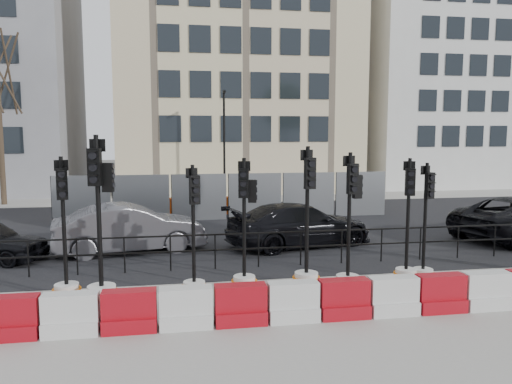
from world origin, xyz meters
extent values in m
plane|color=#51514C|center=(0.00, 0.00, 0.00)|extent=(120.00, 120.00, 0.00)
cube|color=gray|center=(0.00, -3.00, 0.01)|extent=(40.00, 6.00, 0.02)
cube|color=black|center=(0.00, 7.00, 0.01)|extent=(40.00, 14.00, 0.03)
cube|color=gray|center=(0.00, 16.00, 0.01)|extent=(40.00, 4.00, 0.02)
cube|color=#C8B092|center=(2.00, 22.00, 9.00)|extent=(15.00, 10.00, 18.00)
cube|color=silver|center=(17.00, 22.00, 8.00)|extent=(12.00, 9.00, 16.00)
cylinder|color=black|center=(-6.00, 1.20, 0.50)|extent=(0.04, 0.04, 1.00)
cylinder|color=black|center=(-4.80, 1.20, 0.50)|extent=(0.04, 0.04, 1.00)
cylinder|color=black|center=(-3.60, 1.20, 0.50)|extent=(0.04, 0.04, 1.00)
cylinder|color=black|center=(-2.40, 1.20, 0.50)|extent=(0.04, 0.04, 1.00)
cylinder|color=black|center=(-1.20, 1.20, 0.50)|extent=(0.04, 0.04, 1.00)
cylinder|color=black|center=(0.00, 1.20, 0.50)|extent=(0.04, 0.04, 1.00)
cylinder|color=black|center=(1.20, 1.20, 0.50)|extent=(0.04, 0.04, 1.00)
cylinder|color=black|center=(2.40, 1.20, 0.50)|extent=(0.04, 0.04, 1.00)
cylinder|color=black|center=(3.60, 1.20, 0.50)|extent=(0.04, 0.04, 1.00)
cylinder|color=black|center=(4.80, 1.20, 0.50)|extent=(0.04, 0.04, 1.00)
cylinder|color=black|center=(6.00, 1.20, 0.50)|extent=(0.04, 0.04, 1.00)
cylinder|color=black|center=(7.20, 1.20, 0.50)|extent=(0.04, 0.04, 1.00)
cube|color=black|center=(0.00, 1.20, 0.98)|extent=(18.00, 0.04, 0.04)
cube|color=black|center=(0.00, 1.20, 0.55)|extent=(18.00, 0.04, 0.04)
cube|color=gray|center=(-6.00, 9.00, 1.00)|extent=(2.30, 0.05, 2.00)
cylinder|color=black|center=(-7.15, 9.00, 1.00)|extent=(0.05, 0.05, 2.00)
cube|color=gray|center=(-3.60, 9.00, 1.00)|extent=(2.30, 0.05, 2.00)
cylinder|color=black|center=(-4.75, 9.00, 1.00)|extent=(0.05, 0.05, 2.00)
cube|color=gray|center=(-1.20, 9.00, 1.00)|extent=(2.30, 0.05, 2.00)
cylinder|color=black|center=(-2.35, 9.00, 1.00)|extent=(0.05, 0.05, 2.00)
cube|color=gray|center=(1.20, 9.00, 1.00)|extent=(2.30, 0.05, 2.00)
cylinder|color=black|center=(0.05, 9.00, 1.00)|extent=(0.05, 0.05, 2.00)
cube|color=gray|center=(3.60, 9.00, 1.00)|extent=(2.30, 0.05, 2.00)
cylinder|color=black|center=(2.45, 9.00, 1.00)|extent=(0.05, 0.05, 2.00)
cube|color=gray|center=(6.00, 9.00, 1.00)|extent=(2.30, 0.05, 2.00)
cylinder|color=black|center=(4.85, 9.00, 1.00)|extent=(0.05, 0.05, 2.00)
cube|color=#D6410E|center=(-4.00, 10.50, 0.40)|extent=(1.00, 0.40, 0.80)
cube|color=#D6410E|center=(-2.00, 10.50, 0.40)|extent=(1.00, 0.40, 0.80)
cube|color=#D6410E|center=(0.00, 10.50, 0.40)|extent=(1.00, 0.40, 0.80)
cube|color=#D6410E|center=(2.00, 10.50, 0.40)|extent=(1.00, 0.40, 0.80)
cylinder|color=black|center=(0.50, 15.00, 3.00)|extent=(0.12, 0.12, 6.00)
cube|color=black|center=(0.50, 14.75, 5.90)|extent=(0.12, 0.50, 0.12)
cylinder|color=#473828|center=(-11.00, 15.50, 3.15)|extent=(0.28, 0.28, 6.30)
cube|color=#AB0D1F|center=(-5.25, -2.80, 0.15)|extent=(1.00, 0.50, 0.30)
cube|color=#AB0D1F|center=(-5.25, -2.80, 0.55)|extent=(1.00, 0.35, 0.50)
cube|color=silver|center=(-4.20, -2.80, 0.15)|extent=(1.00, 0.50, 0.30)
cube|color=silver|center=(-4.20, -2.80, 0.55)|extent=(1.00, 0.35, 0.50)
cube|color=#AB0D1F|center=(-3.15, -2.80, 0.15)|extent=(1.00, 0.50, 0.30)
cube|color=#AB0D1F|center=(-3.15, -2.80, 0.55)|extent=(1.00, 0.35, 0.50)
cube|color=silver|center=(-2.10, -2.80, 0.15)|extent=(1.00, 0.50, 0.30)
cube|color=silver|center=(-2.10, -2.80, 0.55)|extent=(1.00, 0.35, 0.50)
cube|color=#AB0D1F|center=(-1.05, -2.80, 0.15)|extent=(1.00, 0.50, 0.30)
cube|color=#AB0D1F|center=(-1.05, -2.80, 0.55)|extent=(1.00, 0.35, 0.50)
cube|color=silver|center=(0.00, -2.80, 0.15)|extent=(1.00, 0.50, 0.30)
cube|color=silver|center=(0.00, -2.80, 0.55)|extent=(1.00, 0.35, 0.50)
cube|color=#AB0D1F|center=(1.05, -2.80, 0.15)|extent=(1.00, 0.50, 0.30)
cube|color=#AB0D1F|center=(1.05, -2.80, 0.55)|extent=(1.00, 0.35, 0.50)
cube|color=silver|center=(2.10, -2.80, 0.15)|extent=(1.00, 0.50, 0.30)
cube|color=silver|center=(2.10, -2.80, 0.55)|extent=(1.00, 0.35, 0.50)
cube|color=#AB0D1F|center=(3.15, -2.80, 0.15)|extent=(1.00, 0.50, 0.30)
cube|color=#AB0D1F|center=(3.15, -2.80, 0.55)|extent=(1.00, 0.35, 0.50)
cube|color=silver|center=(4.20, -2.80, 0.15)|extent=(1.00, 0.50, 0.30)
cube|color=silver|center=(4.20, -2.80, 0.55)|extent=(1.00, 0.35, 0.50)
cylinder|color=silver|center=(-4.67, -0.80, 0.19)|extent=(0.53, 0.53, 0.39)
torus|color=#D7650B|center=(-4.67, -0.80, 0.12)|extent=(0.63, 0.63, 0.05)
torus|color=#D7650B|center=(-4.67, -0.80, 0.19)|extent=(0.63, 0.63, 0.05)
torus|color=#D7650B|center=(-4.67, -0.80, 0.27)|extent=(0.63, 0.63, 0.05)
cylinder|color=black|center=(-4.67, -0.80, 1.75)|extent=(0.09, 0.09, 2.92)
cube|color=black|center=(-4.65, -0.92, 2.63)|extent=(0.26, 0.18, 0.68)
cylinder|color=black|center=(-4.63, -0.99, 2.42)|extent=(0.15, 0.08, 0.15)
cylinder|color=black|center=(-4.63, -0.99, 2.63)|extent=(0.15, 0.08, 0.15)
cylinder|color=black|center=(-4.63, -0.99, 2.85)|extent=(0.15, 0.08, 0.15)
cube|color=black|center=(-4.69, -0.74, 3.02)|extent=(0.29, 0.09, 0.23)
cylinder|color=silver|center=(-3.86, -1.24, 0.22)|extent=(0.60, 0.60, 0.45)
torus|color=#D7650B|center=(-3.86, -1.24, 0.13)|extent=(0.73, 0.73, 0.06)
torus|color=#D7650B|center=(-3.86, -1.24, 0.22)|extent=(0.73, 0.73, 0.06)
torus|color=#D7650B|center=(-3.86, -1.24, 0.31)|extent=(0.73, 0.73, 0.06)
cylinder|color=black|center=(-3.86, -1.24, 2.01)|extent=(0.10, 0.10, 3.35)
cube|color=black|center=(-3.89, -1.37, 3.01)|extent=(0.29, 0.21, 0.78)
cylinder|color=black|center=(-3.91, -1.46, 2.77)|extent=(0.18, 0.09, 0.17)
cylinder|color=black|center=(-3.91, -1.46, 3.01)|extent=(0.18, 0.09, 0.17)
cylinder|color=black|center=(-3.91, -1.46, 3.26)|extent=(0.18, 0.09, 0.17)
cube|color=black|center=(-3.85, -1.18, 3.46)|extent=(0.33, 0.10, 0.27)
cube|color=black|center=(-3.65, -1.29, 2.79)|extent=(0.25, 0.19, 0.61)
cylinder|color=silver|center=(-1.87, -1.00, 0.18)|extent=(0.49, 0.49, 0.37)
torus|color=#D7650B|center=(-1.87, -1.00, 0.11)|extent=(0.59, 0.59, 0.05)
torus|color=#D7650B|center=(-1.87, -1.00, 0.18)|extent=(0.59, 0.59, 0.05)
torus|color=#D7650B|center=(-1.87, -1.00, 0.26)|extent=(0.59, 0.59, 0.05)
cylinder|color=black|center=(-1.87, -1.00, 1.65)|extent=(0.08, 0.08, 2.75)
cube|color=black|center=(-1.83, -1.10, 2.47)|extent=(0.25, 0.19, 0.64)
cylinder|color=black|center=(-1.81, -1.17, 2.27)|extent=(0.14, 0.09, 0.14)
cylinder|color=black|center=(-1.81, -1.17, 2.47)|extent=(0.14, 0.09, 0.14)
cylinder|color=black|center=(-1.81, -1.17, 2.67)|extent=(0.14, 0.09, 0.14)
cube|color=black|center=(-1.89, -0.95, 2.84)|extent=(0.27, 0.12, 0.22)
cylinder|color=silver|center=(-0.69, -0.81, 0.19)|extent=(0.52, 0.52, 0.38)
torus|color=#D7650B|center=(-0.69, -0.81, 0.11)|extent=(0.62, 0.62, 0.05)
torus|color=#D7650B|center=(-0.69, -0.81, 0.19)|extent=(0.62, 0.62, 0.05)
torus|color=#D7650B|center=(-0.69, -0.81, 0.27)|extent=(0.62, 0.62, 0.05)
cylinder|color=black|center=(-0.69, -0.81, 1.72)|extent=(0.09, 0.09, 2.87)
cube|color=black|center=(-0.71, -0.92, 2.58)|extent=(0.25, 0.18, 0.67)
cylinder|color=black|center=(-0.73, -0.99, 2.37)|extent=(0.15, 0.08, 0.14)
cylinder|color=black|center=(-0.73, -0.99, 2.58)|extent=(0.15, 0.08, 0.14)
cylinder|color=black|center=(-0.73, -0.99, 2.79)|extent=(0.15, 0.08, 0.14)
cube|color=black|center=(-0.67, -0.75, 2.96)|extent=(0.29, 0.09, 0.23)
cube|color=black|center=(-0.50, -0.85, 2.39)|extent=(0.21, 0.16, 0.53)
cylinder|color=silver|center=(0.80, -0.87, 0.21)|extent=(0.56, 0.56, 0.41)
torus|color=#D7650B|center=(0.80, -0.87, 0.12)|extent=(0.67, 0.67, 0.05)
torus|color=#D7650B|center=(0.80, -0.87, 0.21)|extent=(0.67, 0.67, 0.05)
torus|color=#D7650B|center=(0.80, -0.87, 0.29)|extent=(0.67, 0.67, 0.05)
cylinder|color=black|center=(0.80, -0.87, 1.86)|extent=(0.09, 0.09, 3.10)
cube|color=black|center=(0.82, -0.99, 2.79)|extent=(0.27, 0.19, 0.72)
cylinder|color=black|center=(0.84, -1.07, 2.57)|extent=(0.16, 0.08, 0.16)
cylinder|color=black|center=(0.84, -1.07, 2.79)|extent=(0.16, 0.08, 0.16)
cylinder|color=black|center=(0.84, -1.07, 3.02)|extent=(0.16, 0.08, 0.16)
cube|color=black|center=(0.79, -0.81, 3.21)|extent=(0.31, 0.09, 0.25)
cylinder|color=silver|center=(1.71, -1.22, 0.20)|extent=(0.54, 0.54, 0.40)
torus|color=#D7650B|center=(1.71, -1.22, 0.12)|extent=(0.65, 0.65, 0.05)
torus|color=#D7650B|center=(1.71, -1.22, 0.20)|extent=(0.65, 0.65, 0.05)
torus|color=#D7650B|center=(1.71, -1.22, 0.28)|extent=(0.65, 0.65, 0.05)
cylinder|color=black|center=(1.71, -1.22, 1.79)|extent=(0.09, 0.09, 2.98)
cube|color=black|center=(1.73, -1.34, 2.68)|extent=(0.26, 0.18, 0.70)
cylinder|color=black|center=(1.74, -1.42, 2.47)|extent=(0.16, 0.07, 0.15)
cylinder|color=black|center=(1.74, -1.42, 2.68)|extent=(0.16, 0.07, 0.15)
cylinder|color=black|center=(1.74, -1.42, 2.90)|extent=(0.16, 0.07, 0.15)
cube|color=black|center=(1.70, -1.16, 3.08)|extent=(0.30, 0.08, 0.24)
cube|color=black|center=(1.90, -1.19, 2.49)|extent=(0.22, 0.16, 0.55)
cylinder|color=silver|center=(3.80, -0.86, 0.18)|extent=(0.49, 0.49, 0.36)
torus|color=#D7650B|center=(3.80, -0.86, 0.11)|extent=(0.59, 0.59, 0.05)
torus|color=#D7650B|center=(3.80, -0.86, 0.18)|extent=(0.59, 0.59, 0.05)
torus|color=#D7650B|center=(3.80, -0.86, 0.25)|extent=(0.59, 0.59, 0.05)
cylinder|color=black|center=(3.80, -0.86, 1.64)|extent=(0.08, 0.08, 2.73)
cube|color=black|center=(3.82, -0.97, 2.45)|extent=(0.24, 0.18, 0.64)
cylinder|color=black|center=(3.84, -1.04, 2.25)|extent=(0.14, 0.08, 0.14)
cylinder|color=black|center=(3.84, -1.04, 2.45)|extent=(0.14, 0.08, 0.14)
cylinder|color=black|center=(3.84, -1.04, 2.65)|extent=(0.14, 0.08, 0.14)
cube|color=black|center=(3.78, -0.81, 2.82)|extent=(0.27, 0.09, 0.22)
cylinder|color=silver|center=(3.35, -0.85, 0.19)|extent=(0.51, 0.51, 0.38)
torus|color=#D7650B|center=(3.35, -0.85, 0.11)|extent=(0.61, 0.61, 0.05)
torus|color=#D7650B|center=(3.35, -0.85, 0.19)|extent=(0.61, 0.61, 0.05)
torus|color=#D7650B|center=(3.35, -0.85, 0.26)|extent=(0.61, 0.61, 0.05)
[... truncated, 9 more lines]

